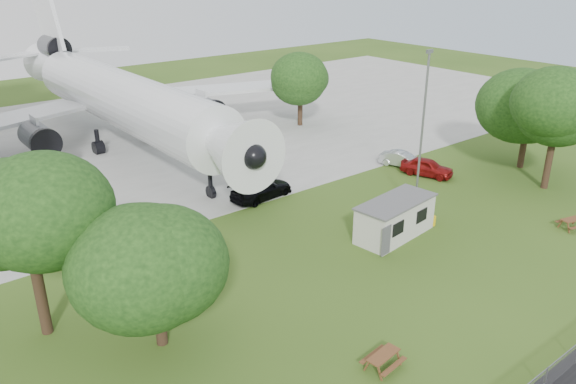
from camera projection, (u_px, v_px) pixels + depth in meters
ground at (406, 286)px, 32.81m from camera, size 160.00×160.00×0.00m
concrete_apron at (132, 137)px, 60.26m from camera, size 120.00×46.00×0.03m
airliner at (117, 95)px, 55.54m from camera, size 46.36×47.73×17.69m
site_cabin at (395, 218)px, 38.33m from camera, size 6.89×3.41×2.62m
picnic_west at (382, 367)px, 26.25m from camera, size 1.97×1.71×0.76m
picnic_east at (571, 228)px, 39.84m from camera, size 2.12×1.90×0.76m
fence at (565, 372)px, 25.95m from camera, size 58.00×0.04×1.30m
lamp_mast at (421, 138)px, 39.72m from camera, size 0.16×0.16×12.00m
tree_west_big at (24, 212)px, 26.17m from camera, size 7.46×7.46×10.49m
tree_west_small at (153, 256)px, 26.04m from camera, size 7.35×7.35×8.63m
tree_east_front at (559, 109)px, 44.36m from camera, size 6.80×6.80×10.17m
tree_east_back at (530, 104)px, 49.40m from camera, size 8.22×8.22×10.02m
tree_far_apron at (300, 78)px, 62.62m from camera, size 6.82×6.82×8.87m
car_ne_hatch at (427, 167)px, 49.31m from camera, size 3.22×4.91×1.55m
car_ne_sedan at (402, 159)px, 51.52m from camera, size 2.77×4.41×1.37m
car_apron_van at (261, 189)px, 44.57m from camera, size 5.71×2.85×1.59m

